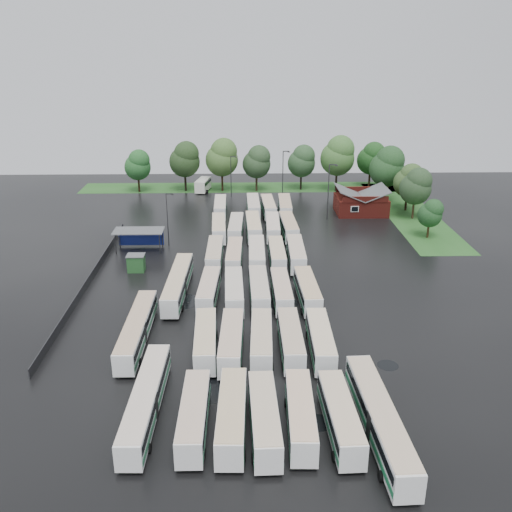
{
  "coord_description": "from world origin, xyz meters",
  "views": [
    {
      "loc": [
        0.08,
        -68.24,
        33.0
      ],
      "look_at": [
        2.0,
        12.0,
        2.5
      ],
      "focal_mm": 40.0,
      "sensor_mm": 36.0,
      "label": 1
    }
  ],
  "objects_px": {
    "artic_bus_west_a": "(146,400)",
    "minibus": "(203,185)",
    "brick_building": "(361,204)",
    "artic_bus_east": "(380,419)"
  },
  "relations": [
    {
      "from": "artic_bus_east",
      "to": "minibus",
      "type": "distance_m",
      "value": 90.7
    },
    {
      "from": "artic_bus_east",
      "to": "minibus",
      "type": "height_order",
      "value": "artic_bus_east"
    },
    {
      "from": "brick_building",
      "to": "artic_bus_east",
      "type": "relative_size",
      "value": 0.58
    },
    {
      "from": "artic_bus_west_a",
      "to": "artic_bus_east",
      "type": "distance_m",
      "value": 21.34
    },
    {
      "from": "brick_building",
      "to": "artic_bus_east",
      "type": "bearing_deg",
      "value": -99.81
    },
    {
      "from": "minibus",
      "to": "brick_building",
      "type": "bearing_deg",
      "value": -18.89
    },
    {
      "from": "artic_bus_west_a",
      "to": "artic_bus_east",
      "type": "bearing_deg",
      "value": -7.96
    },
    {
      "from": "brick_building",
      "to": "minibus",
      "type": "xyz_separation_m",
      "value": [
        -33.13,
        18.67,
        -0.3
      ]
    },
    {
      "from": "artic_bus_west_a",
      "to": "minibus",
      "type": "height_order",
      "value": "artic_bus_west_a"
    },
    {
      "from": "brick_building",
      "to": "artic_bus_west_a",
      "type": "bearing_deg",
      "value": -116.6
    }
  ]
}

